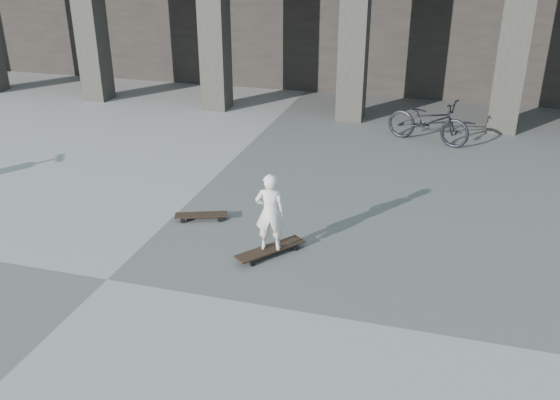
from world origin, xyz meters
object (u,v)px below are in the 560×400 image
(longboard, at_px, (270,250))
(bicycle, at_px, (428,121))
(skateboard_spare, at_px, (201,215))
(child, at_px, (270,212))

(longboard, relative_size, bicycle, 0.54)
(longboard, distance_m, bicycle, 6.17)
(longboard, xyz_separation_m, bicycle, (1.84, 5.87, 0.41))
(longboard, xyz_separation_m, skateboard_spare, (-1.41, 0.80, -0.01))
(longboard, bearing_deg, skateboard_spare, 98.11)
(bicycle, bearing_deg, child, -178.60)
(longboard, height_order, skateboard_spare, longboard)
(child, relative_size, bicycle, 0.61)
(longboard, bearing_deg, bicycle, 20.23)
(skateboard_spare, relative_size, bicycle, 0.46)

